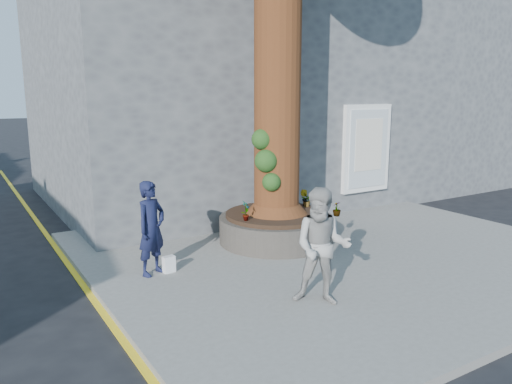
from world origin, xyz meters
TOP-DOWN VIEW (x-y plane):
  - ground at (0.00, 0.00)m, footprint 120.00×120.00m
  - pavement at (1.50, 1.00)m, footprint 9.00×8.00m
  - yellow_line at (-3.05, 1.00)m, footprint 0.10×30.00m
  - stone_shop at (2.50, 7.20)m, footprint 10.30×8.30m
  - neighbour_shop at (10.50, 7.20)m, footprint 6.00×8.00m
  - planter at (0.80, 2.00)m, footprint 2.30×2.30m
  - man at (-1.98, 1.54)m, footprint 0.68×0.60m
  - woman at (-0.34, -0.84)m, footprint 1.03×1.03m
  - shopping_bag at (-1.73, 1.47)m, footprint 0.21×0.14m
  - plant_a at (-0.05, 1.77)m, footprint 0.24×0.24m
  - plant_b at (1.65, 2.18)m, footprint 0.27×0.27m
  - plant_c at (1.65, 1.15)m, footprint 0.21×0.21m
  - plant_d at (1.65, 2.10)m, footprint 0.25×0.27m

SIDE VIEW (x-z plane):
  - ground at x=0.00m, z-range 0.00..0.00m
  - yellow_line at x=-3.05m, z-range 0.00..0.01m
  - pavement at x=1.50m, z-range 0.00..0.12m
  - shopping_bag at x=-1.73m, z-range 0.12..0.40m
  - planter at x=0.80m, z-range 0.11..0.71m
  - plant_d at x=1.65m, z-range 0.72..0.98m
  - plant_c at x=1.65m, z-range 0.72..1.01m
  - plant_b at x=1.65m, z-range 0.72..1.07m
  - man at x=-1.98m, z-range 0.12..1.70m
  - plant_a at x=-0.05m, z-range 0.72..1.11m
  - woman at x=-0.34m, z-range 0.12..1.81m
  - neighbour_shop at x=10.50m, z-range 0.00..6.00m
  - stone_shop at x=2.50m, z-range 0.01..6.31m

